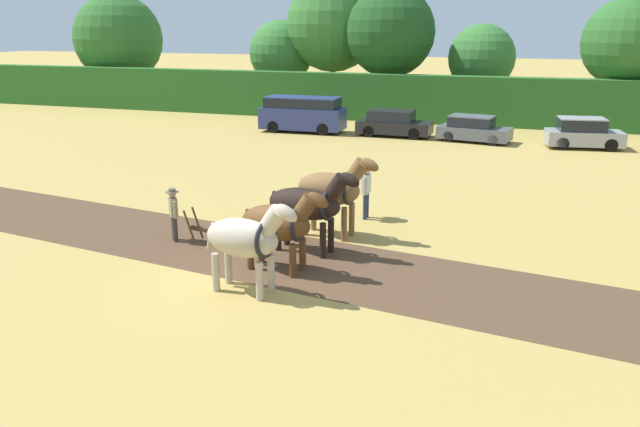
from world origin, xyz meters
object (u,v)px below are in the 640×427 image
Objects in this scene: tree_far_left at (118,39)px; draft_horse_lead_right at (279,223)px; draft_horse_trail_right at (332,189)px; parked_car_center at (583,134)px; farmer_beside_team at (366,187)px; parked_car_left at (394,124)px; draft_horse_lead_left at (246,238)px; parked_van at (303,114)px; plow at (217,236)px; tree_left at (281,53)px; tree_center at (390,32)px; tree_center_right at (481,58)px; farmer_at_plow at (173,211)px; tree_right at (628,43)px; parked_car_center_left at (473,129)px; draft_horse_trail_left at (308,204)px; tree_center_left at (333,24)px.

tree_far_left reaches higher than draft_horse_lead_right.
draft_horse_trail_right reaches higher than parked_car_center.
farmer_beside_team is 16.53m from parked_car_left.
draft_horse_lead_left reaches higher than parked_van.
tree_far_left reaches higher than plow.
draft_horse_lead_right is (12.99, -31.89, -2.90)m from tree_left.
tree_center is 1.40× the size of tree_center_right.
farmer_at_plow reaches higher than parked_car_left.
parked_van is at bearing -176.64° from parked_car_left.
tree_right is 28.69m from draft_horse_trail_right.
parked_car_center is (7.58, 15.85, -0.31)m from farmer_beside_team.
tree_center is 5.05× the size of plow.
parked_van is (-3.23, -9.03, -4.69)m from tree_center.
tree_left is at bearing 117.54° from farmer_beside_team.
draft_horse_lead_right is 21.39m from parked_car_center_left.
plow is at bearing 137.58° from draft_horse_lead_left.
farmer_at_plow is 20.48m from parked_car_left.
farmer_at_plow is at bearing -89.68° from tree_center.
tree_left is at bearing 174.40° from tree_right.
tree_center reaches higher than draft_horse_lead_right.
draft_horse_trail_left is at bearing 89.63° from draft_horse_lead_right.
tree_center_left is 3.55× the size of draft_horse_trail_right.
tree_center is at bearing 100.66° from plow.
farmer_at_plow is 0.39× the size of parked_car_center_left.
parked_car_left is (-1.94, 19.97, -0.69)m from draft_horse_trail_left.
parked_van reaches higher than parked_car_center.
draft_horse_trail_right is at bearing 42.35° from plow.
tree_left is 12.44m from parked_van.
plow is at bearing -115.39° from tree_right.
tree_center reaches higher than farmer_beside_team.
parked_car_left is at bearing 168.78° from parked_car_center.
tree_center is at bearing -2.15° from tree_far_left.
draft_horse_lead_right is at bearing 90.03° from draft_horse_lead_left.
parked_van is at bearing 117.08° from farmer_beside_team.
tree_center_left is 1.93× the size of parked_van.
tree_far_left reaches higher than parked_van.
farmer_at_plow is at bearing -95.26° from parked_car_left.
tree_left is 1.31× the size of parked_van.
draft_horse_lead_left is (12.78, -33.45, -2.83)m from tree_left.
plow is 20.43m from parked_car_left.
tree_center_left is 2.28× the size of parked_car_left.
draft_horse_trail_right is at bearing -82.53° from parked_car_left.
parked_car_center reaches higher than plow.
tree_center_left is 32.29m from draft_horse_trail_left.
tree_right is 2.88× the size of draft_horse_trail_right.
farmer_at_plow is at bearing -80.88° from tree_center_left.
draft_horse_trail_right is 19.73m from parked_van.
parked_car_center is at bearing 73.26° from draft_horse_trail_right.
draft_horse_trail_left is at bearing -81.55° from tree_center.
draft_horse_lead_right is 0.66× the size of parked_car_center.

